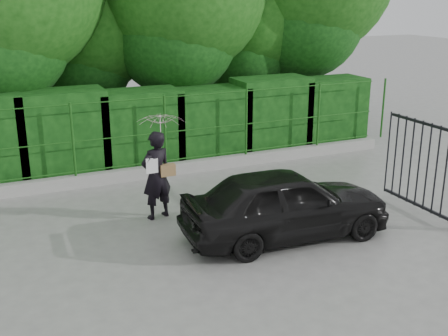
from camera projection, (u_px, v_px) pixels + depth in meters
name	position (u px, v px, depth m)	size (l,w,h in m)	color
ground	(222.00, 247.00, 10.52)	(80.00, 80.00, 0.00)	gray
kerb	(151.00, 172.00, 14.39)	(14.00, 0.25, 0.30)	#9E9E99
fence	(158.00, 131.00, 14.16)	(14.13, 0.06, 1.80)	#195215
hedge	(135.00, 129.00, 14.94)	(14.20, 1.20, 2.26)	black
gate	(445.00, 167.00, 11.32)	(0.22, 2.33, 2.36)	black
woman	(159.00, 151.00, 11.53)	(1.04, 1.01, 2.22)	black
car	(286.00, 203.00, 10.77)	(1.63, 4.05, 1.38)	black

